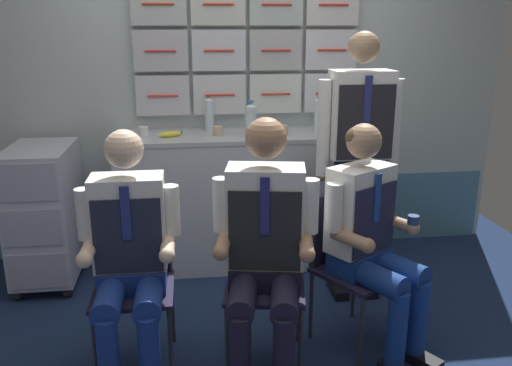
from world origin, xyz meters
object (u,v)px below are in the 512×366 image
(crew_member_standing, at_px, (359,145))
(snack_banana, at_px, (170,134))
(folding_chair_by_counter, at_px, (346,251))
(sparkling_bottle_green, at_px, (209,114))
(folding_chair_left, at_px, (134,267))
(coffee_cup_white, at_px, (144,131))
(crew_member_left, at_px, (129,249))
(crew_member_right, at_px, (265,239))
(crew_member_by_counter, at_px, (372,232))
(folding_chair_right, at_px, (266,264))
(service_trolley, at_px, (45,211))

(crew_member_standing, xyz_separation_m, snack_banana, (-1.17, 0.52, -0.01))
(folding_chair_by_counter, height_order, sparkling_bottle_green, sparkling_bottle_green)
(folding_chair_left, height_order, crew_member_standing, crew_member_standing)
(folding_chair_left, bearing_deg, coffee_cup_white, 90.06)
(crew_member_left, height_order, coffee_cup_white, crew_member_left)
(crew_member_right, bearing_deg, crew_member_by_counter, 11.34)
(coffee_cup_white, relative_size, snack_banana, 0.38)
(sparkling_bottle_green, bearing_deg, folding_chair_left, -110.39)
(folding_chair_right, distance_m, sparkling_bottle_green, 1.44)
(crew_member_right, bearing_deg, snack_banana, 110.46)
(snack_banana, bearing_deg, crew_member_by_counter, -47.50)
(crew_member_left, distance_m, sparkling_bottle_green, 1.53)
(sparkling_bottle_green, xyz_separation_m, coffee_cup_white, (-0.46, -0.13, -0.09))
(crew_member_by_counter, xyz_separation_m, coffee_cup_white, (-1.23, 1.20, 0.33))
(service_trolley, bearing_deg, folding_chair_left, -55.02)
(crew_member_right, relative_size, folding_chair_by_counter, 1.56)
(folding_chair_left, xyz_separation_m, sparkling_bottle_green, (0.46, 1.24, 0.59))
(folding_chair_by_counter, relative_size, coffee_cup_white, 12.64)
(service_trolley, distance_m, crew_member_standing, 2.12)
(crew_member_left, bearing_deg, folding_chair_left, 89.85)
(service_trolley, relative_size, crew_member_standing, 0.56)
(service_trolley, relative_size, folding_chair_left, 1.14)
(crew_member_right, xyz_separation_m, coffee_cup_white, (-0.65, 1.32, 0.29))
(folding_chair_left, xyz_separation_m, snack_banana, (0.18, 1.06, 0.48))
(folding_chair_right, relative_size, crew_member_right, 0.64)
(crew_member_left, xyz_separation_m, snack_banana, (0.18, 1.22, 0.31))
(folding_chair_by_counter, bearing_deg, crew_member_right, -152.89)
(crew_member_left, height_order, folding_chair_by_counter, crew_member_left)
(service_trolley, bearing_deg, crew_member_by_counter, -28.91)
(sparkling_bottle_green, height_order, snack_banana, sparkling_bottle_green)
(crew_member_by_counter, xyz_separation_m, crew_member_standing, (0.12, 0.63, 0.32))
(coffee_cup_white, bearing_deg, sparkling_bottle_green, 15.19)
(folding_chair_left, distance_m, coffee_cup_white, 1.22)
(crew_member_by_counter, height_order, crew_member_standing, crew_member_standing)
(service_trolley, height_order, crew_member_right, crew_member_right)
(crew_member_standing, height_order, coffee_cup_white, crew_member_standing)
(service_trolley, xyz_separation_m, crew_member_right, (1.32, -1.17, 0.21))
(service_trolley, xyz_separation_m, snack_banana, (0.85, 0.10, 0.49))
(crew_member_left, height_order, folding_chair_right, crew_member_left)
(crew_member_left, relative_size, folding_chair_right, 1.49)
(crew_member_right, bearing_deg, coffee_cup_white, 116.34)
(crew_member_right, relative_size, coffee_cup_white, 19.67)
(service_trolley, distance_m, crew_member_left, 1.32)
(folding_chair_left, height_order, snack_banana, snack_banana)
(folding_chair_left, relative_size, sparkling_bottle_green, 3.18)
(service_trolley, xyz_separation_m, crew_member_standing, (2.02, -0.42, 0.49))
(coffee_cup_white, bearing_deg, folding_chair_left, -89.94)
(crew_member_right, relative_size, snack_banana, 7.53)
(folding_chair_left, distance_m, crew_member_standing, 1.53)
(folding_chair_right, bearing_deg, coffee_cup_white, 120.31)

